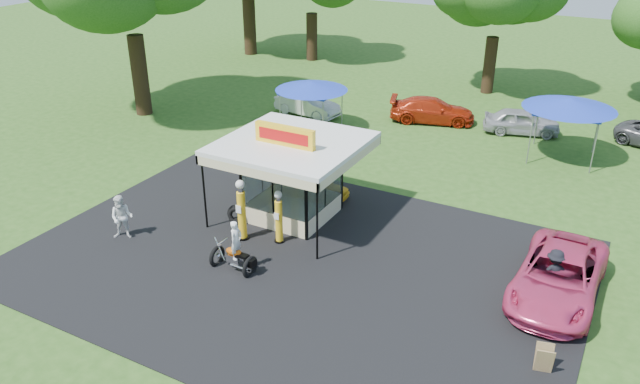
# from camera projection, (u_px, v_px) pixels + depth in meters

# --- Properties ---
(ground) EXTENTS (120.00, 120.00, 0.00)m
(ground) POSITION_uv_depth(u_px,v_px,m) (269.00, 289.00, 21.44)
(ground) COLOR #2B5119
(ground) RESTS_ON ground
(asphalt_apron) EXTENTS (20.00, 14.00, 0.04)m
(asphalt_apron) POSITION_uv_depth(u_px,v_px,m) (298.00, 261.00, 23.02)
(asphalt_apron) COLOR black
(asphalt_apron) RESTS_ON ground
(gas_station_kiosk) EXTENTS (5.40, 5.40, 4.18)m
(gas_station_kiosk) POSITION_uv_depth(u_px,v_px,m) (292.00, 178.00, 25.48)
(gas_station_kiosk) COLOR white
(gas_station_kiosk) RESTS_ON ground
(gas_pump_left) EXTENTS (0.48, 0.48, 2.55)m
(gas_pump_left) POSITION_uv_depth(u_px,v_px,m) (242.00, 212.00, 23.99)
(gas_pump_left) COLOR black
(gas_pump_left) RESTS_ON ground
(gas_pump_right) EXTENTS (0.41, 0.41, 2.21)m
(gas_pump_right) POSITION_uv_depth(u_px,v_px,m) (279.00, 218.00, 23.84)
(gas_pump_right) COLOR black
(gas_pump_right) RESTS_ON ground
(motorcycle) EXTENTS (1.76, 0.86, 2.09)m
(motorcycle) POSITION_uv_depth(u_px,v_px,m) (235.00, 251.00, 22.14)
(motorcycle) COLOR black
(motorcycle) RESTS_ON ground
(spare_tires) EXTENTS (0.90, 0.56, 0.76)m
(spare_tires) POSITION_uv_depth(u_px,v_px,m) (236.00, 215.00, 25.57)
(spare_tires) COLOR black
(spare_tires) RESTS_ON ground
(a_frame_sign) EXTENTS (0.53, 0.54, 0.89)m
(a_frame_sign) POSITION_uv_depth(u_px,v_px,m) (544.00, 359.00, 17.54)
(a_frame_sign) COLOR #593819
(a_frame_sign) RESTS_ON ground
(kiosk_car) EXTENTS (2.82, 1.13, 0.96)m
(kiosk_car) POSITION_uv_depth(u_px,v_px,m) (318.00, 186.00, 27.79)
(kiosk_car) COLOR yellow
(kiosk_car) RESTS_ON ground
(pink_sedan) EXTENTS (2.72, 5.71, 1.57)m
(pink_sedan) POSITION_uv_depth(u_px,v_px,m) (559.00, 276.00, 20.73)
(pink_sedan) COLOR #D83A6D
(pink_sedan) RESTS_ON ground
(spectator_west) EXTENTS (1.10, 1.01, 1.82)m
(spectator_west) POSITION_uv_depth(u_px,v_px,m) (122.00, 217.00, 24.22)
(spectator_west) COLOR white
(spectator_west) RESTS_ON ground
(spectator_east_a) EXTENTS (1.30, 1.09, 1.75)m
(spectator_east_a) POSITION_uv_depth(u_px,v_px,m) (554.00, 273.00, 20.74)
(spectator_east_a) COLOR black
(spectator_east_a) RESTS_ON ground
(bg_car_a) EXTENTS (4.27, 1.88, 1.36)m
(bg_car_a) POSITION_uv_depth(u_px,v_px,m) (307.00, 104.00, 37.89)
(bg_car_a) COLOR silver
(bg_car_a) RESTS_ON ground
(bg_car_b) EXTENTS (5.30, 3.36, 1.43)m
(bg_car_b) POSITION_uv_depth(u_px,v_px,m) (432.00, 110.00, 36.74)
(bg_car_b) COLOR #B2270D
(bg_car_b) RESTS_ON ground
(bg_car_c) EXTENTS (4.46, 2.75, 1.42)m
(bg_car_c) POSITION_uv_depth(u_px,v_px,m) (522.00, 121.00, 34.96)
(bg_car_c) COLOR #A9A8AC
(bg_car_c) RESTS_ON ground
(tent_west) EXTENTS (4.07, 4.07, 2.85)m
(tent_west) POSITION_uv_depth(u_px,v_px,m) (311.00, 86.00, 34.68)
(tent_west) COLOR gray
(tent_west) RESTS_ON ground
(tent_east) EXTENTS (4.54, 4.54, 3.17)m
(tent_east) POSITION_uv_depth(u_px,v_px,m) (570.00, 104.00, 30.79)
(tent_east) COLOR gray
(tent_east) RESTS_ON ground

